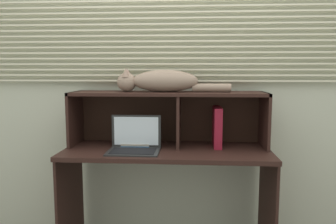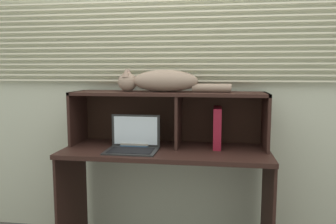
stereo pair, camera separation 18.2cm
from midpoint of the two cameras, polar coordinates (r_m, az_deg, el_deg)
The scene contains 7 objects.
back_panel_with_blinds at distance 2.58m, azimuth 2.73°, elevation 5.80°, with size 4.40×0.08×2.50m.
desk at distance 2.37m, azimuth 1.85°, elevation -10.00°, with size 1.42×0.57×0.78m.
hutch_shelf_unit at distance 2.41m, azimuth 2.46°, elevation 0.86°, with size 1.38×0.33×0.39m.
cat at distance 2.38m, azimuth 0.98°, elevation 5.25°, with size 0.81×0.17×0.17m.
laptop at distance 2.28m, azimuth -3.72°, elevation -5.34°, with size 0.34×0.25×0.23m.
binder_upright at distance 2.39m, azimuth 10.58°, elevation -2.60°, with size 0.05×0.24×0.28m, color maroon.
book_stack at distance 2.46m, azimuth -3.02°, elevation -5.22°, with size 0.20×0.26×0.03m.
Camera 2 is at (0.35, -2.01, 1.32)m, focal length 35.75 mm.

